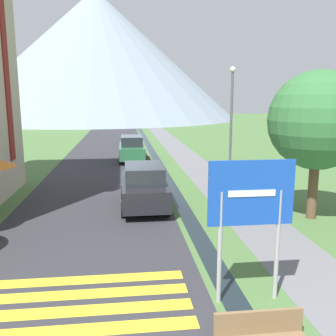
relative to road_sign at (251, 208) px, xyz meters
name	(u,v)px	position (x,y,z in m)	size (l,w,h in m)	color
ground_plane	(143,168)	(-1.49, 16.31, -2.17)	(160.00, 160.00, 0.00)	#476B38
road	(109,148)	(-3.99, 26.31, -2.17)	(6.40, 60.00, 0.01)	#2D2D33
footpath	(176,147)	(2.11, 26.31, -2.17)	(2.20, 60.00, 0.01)	slate
drainage_channel	(150,148)	(-0.29, 26.31, -2.17)	(0.60, 60.00, 0.00)	black
crosswalk_marking	(69,303)	(-3.99, 0.34, -2.17)	(5.44, 2.54, 0.01)	yellow
mountain_distant	(97,56)	(-7.87, 76.14, 11.10)	(58.55, 58.55, 26.54)	gray
road_sign	(251,208)	(0.00, 0.00, 0.00)	(1.90, 0.11, 3.22)	#9E9EA3
parked_car_near	(144,186)	(-1.89, 7.56, -1.26)	(1.90, 4.27, 1.82)	black
parked_car_far	(132,148)	(-2.10, 19.31, -1.26)	(1.84, 4.41, 1.82)	#28663D
streetlamp	(231,120)	(2.37, 9.73, 1.28)	(0.28, 0.28, 5.92)	#515156
tree_by_path	(318,121)	(4.33, 5.39, 1.52)	(3.61, 3.61, 5.51)	brown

